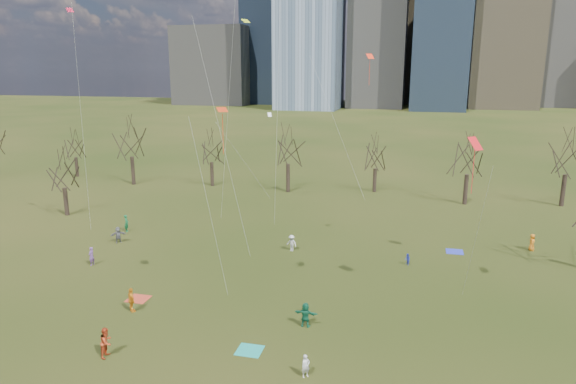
% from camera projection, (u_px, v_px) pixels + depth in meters
% --- Properties ---
extents(ground, '(500.00, 500.00, 0.00)m').
position_uv_depth(ground, '(244.00, 335.00, 34.12)').
color(ground, black).
rests_on(ground, ground).
extents(downtown_skyline, '(212.50, 78.00, 118.00)m').
position_uv_depth(downtown_skyline, '(393.00, 16.00, 224.01)').
color(downtown_skyline, slate).
rests_on(downtown_skyline, ground).
extents(bare_tree_row, '(113.04, 29.80, 9.50)m').
position_uv_depth(bare_tree_row, '(334.00, 155.00, 67.78)').
color(bare_tree_row, black).
rests_on(bare_tree_row, ground).
extents(blanket_teal, '(1.60, 1.50, 0.03)m').
position_uv_depth(blanket_teal, '(250.00, 350.00, 32.29)').
color(blanket_teal, teal).
rests_on(blanket_teal, ground).
extents(blanket_navy, '(1.60, 1.50, 0.03)m').
position_uv_depth(blanket_navy, '(455.00, 252.00, 49.60)').
color(blanket_navy, '#2937C3').
rests_on(blanket_navy, ground).
extents(blanket_crimson, '(1.60, 1.50, 0.03)m').
position_uv_depth(blanket_crimson, '(138.00, 299.00, 39.48)').
color(blanket_crimson, '#BF3D26').
rests_on(blanket_crimson, ground).
extents(person_1, '(0.60, 0.58, 1.38)m').
position_uv_depth(person_1, '(306.00, 366.00, 29.41)').
color(person_1, silver).
rests_on(person_1, ground).
extents(person_2, '(0.78, 0.98, 1.92)m').
position_uv_depth(person_2, '(106.00, 342.00, 31.44)').
color(person_2, '#C13E1B').
rests_on(person_2, ground).
extents(person_4, '(1.12, 1.04, 1.85)m').
position_uv_depth(person_4, '(131.00, 300.00, 37.22)').
color(person_4, orange).
rests_on(person_4, ground).
extents(person_5, '(1.65, 0.59, 1.75)m').
position_uv_depth(person_5, '(306.00, 315.00, 35.11)').
color(person_5, '#166543').
rests_on(person_5, ground).
extents(person_7, '(0.43, 0.63, 1.71)m').
position_uv_depth(person_7, '(91.00, 256.00, 46.07)').
color(person_7, '#734891').
rests_on(person_7, ground).
extents(person_8, '(0.60, 0.65, 1.07)m').
position_uv_depth(person_8, '(407.00, 259.00, 46.13)').
color(person_8, '#2938B5').
rests_on(person_8, ground).
extents(person_9, '(1.18, 0.90, 1.61)m').
position_uv_depth(person_9, '(292.00, 243.00, 49.65)').
color(person_9, silver).
rests_on(person_9, ground).
extents(person_11, '(1.48, 1.39, 1.66)m').
position_uv_depth(person_11, '(118.00, 235.00, 51.99)').
color(person_11, '#5E5E63').
rests_on(person_11, ground).
extents(person_12, '(0.65, 0.89, 1.68)m').
position_uv_depth(person_12, '(532.00, 242.00, 49.75)').
color(person_12, orange).
rests_on(person_12, ground).
extents(person_13, '(0.70, 0.81, 1.88)m').
position_uv_depth(person_13, '(126.00, 223.00, 55.50)').
color(person_13, '#176735').
rests_on(person_13, ground).
extents(kites_airborne, '(55.58, 35.68, 29.52)m').
position_uv_depth(kites_airborne, '(357.00, 108.00, 45.04)').
color(kites_airborne, red).
rests_on(kites_airborne, ground).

